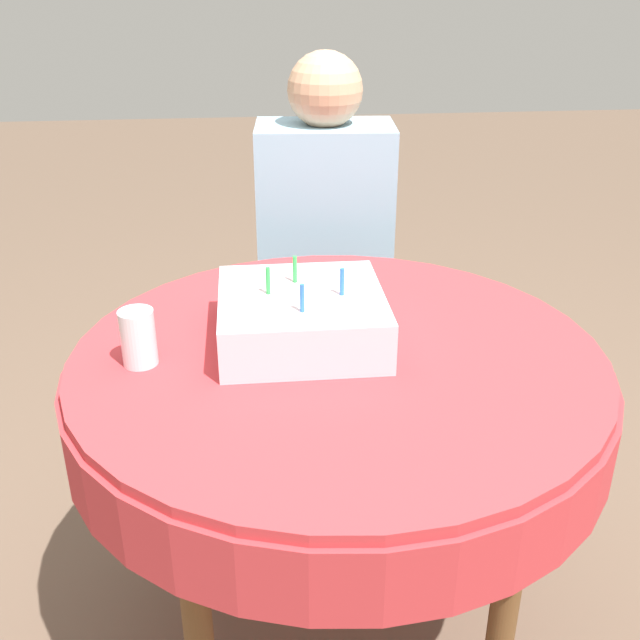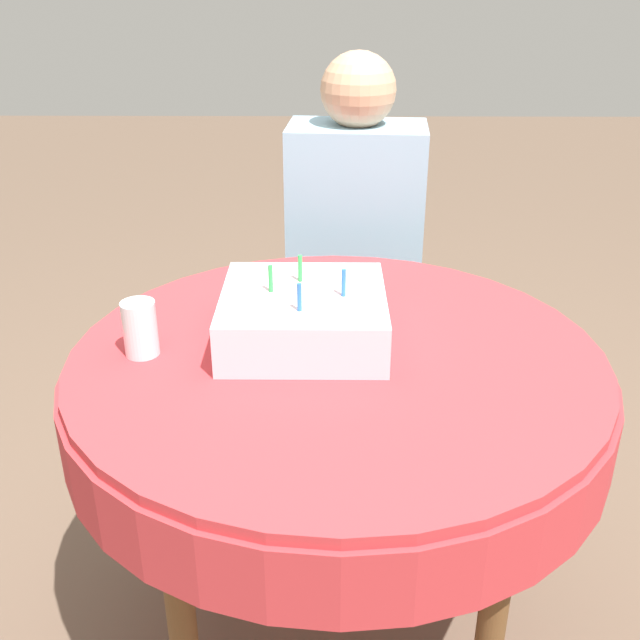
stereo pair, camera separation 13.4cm
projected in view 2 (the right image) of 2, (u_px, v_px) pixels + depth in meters
name	position (u px, v px, depth m)	size (l,w,h in m)	color
ground_plane	(334.00, 635.00, 1.66)	(12.00, 12.00, 0.00)	brown
dining_table	(336.00, 394.00, 1.39)	(0.98, 0.98, 0.72)	#BC3338
chair	(355.00, 279.00, 2.20)	(0.41, 0.41, 0.95)	brown
person	(355.00, 229.00, 2.03)	(0.38, 0.34, 1.15)	tan
birthday_cake	(304.00, 316.00, 1.37)	(0.30, 0.30, 0.15)	silver
drinking_glass	(140.00, 328.00, 1.32)	(0.06, 0.06, 0.10)	silver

